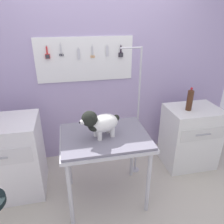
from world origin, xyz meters
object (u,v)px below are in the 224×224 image
Objects in this scene: counter_left at (6,158)px; grooming_arm at (137,120)px; soda_bottle at (190,100)px; dog at (100,123)px; grooming_table at (105,142)px; cabinet_right at (190,136)px.

grooming_arm is at bearing 1.31° from counter_left.
grooming_arm is at bearing -179.77° from soda_bottle.
soda_bottle is (1.21, 0.41, -0.01)m from dog.
soda_bottle is (1.16, 0.37, 0.24)m from grooming_table.
grooming_table is 2.18× the size of dog.
cabinet_right is at bearing 18.05° from dog.
counter_left reaches higher than grooming_table.
dog reaches higher than counter_left.
soda_bottle is at bearing 0.98° from counter_left.
grooming_table is 1.18m from counter_left.
soda_bottle reaches higher than counter_left.
dog is 1.50m from cabinet_right.
grooming_table is 3.10× the size of soda_bottle.
cabinet_right is (1.31, 0.43, -0.58)m from dog.
counter_left is 2.31m from soda_bottle.
cabinet_right reaches higher than grooming_table.
cabinet_right is 0.57m from soda_bottle.
grooming_arm is 1.95× the size of cabinet_right.
cabinet_right is at bearing 12.75° from soda_bottle.
soda_bottle is (-0.10, -0.02, 0.56)m from cabinet_right.
soda_bottle reaches higher than cabinet_right.
grooming_arm is 1.77× the size of counter_left.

